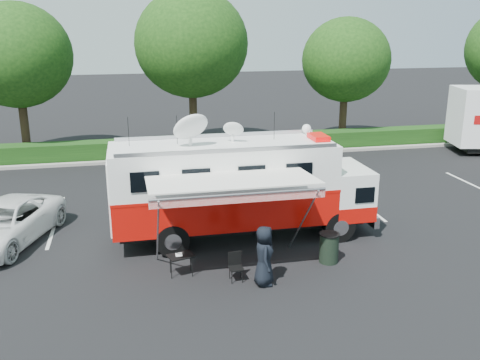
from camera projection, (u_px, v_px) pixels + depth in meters
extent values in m
plane|color=black|center=(243.00, 237.00, 18.47)|extent=(120.00, 120.00, 0.00)
cube|color=#9E998E|center=(271.00, 154.00, 29.55)|extent=(60.00, 0.35, 0.15)
cube|color=black|center=(267.00, 143.00, 30.27)|extent=(60.00, 1.20, 1.00)
cylinder|color=black|center=(24.00, 118.00, 28.19)|extent=(0.44, 0.44, 4.40)
ellipsoid|color=#14380F|center=(16.00, 55.00, 27.25)|extent=(5.63, 5.63, 5.35)
cylinder|color=black|center=(193.00, 109.00, 29.95)|extent=(0.44, 0.44, 4.80)
ellipsoid|color=#14380F|center=(191.00, 44.00, 28.92)|extent=(6.14, 6.14, 5.84)
cylinder|color=black|center=(343.00, 110.00, 31.88)|extent=(0.44, 0.44, 4.00)
ellipsoid|color=#14380F|center=(346.00, 60.00, 31.02)|extent=(5.12, 5.12, 4.86)
cube|color=silver|center=(56.00, 220.00, 19.97)|extent=(0.12, 5.50, 0.01)
cube|color=silver|center=(214.00, 209.00, 21.17)|extent=(0.12, 5.50, 0.01)
cube|color=silver|center=(356.00, 199.00, 22.38)|extent=(0.12, 5.50, 0.01)
cube|color=black|center=(243.00, 222.00, 18.31)|extent=(8.29, 1.35, 0.29)
cylinder|color=black|center=(339.00, 226.00, 17.94)|extent=(1.06, 0.31, 1.06)
cylinder|color=black|center=(318.00, 206.00, 19.93)|extent=(1.06, 0.31, 1.06)
cylinder|color=black|center=(173.00, 240.00, 16.82)|extent=(1.06, 0.31, 1.06)
cylinder|color=black|center=(167.00, 217.00, 18.80)|extent=(1.06, 0.31, 1.06)
cube|color=silver|center=(362.00, 212.00, 19.18)|extent=(0.19, 2.41, 0.39)
cube|color=white|center=(345.00, 189.00, 18.78)|extent=(1.35, 2.41, 1.64)
cube|color=#C10D07|center=(344.00, 204.00, 18.94)|extent=(1.37, 2.43, 0.53)
cube|color=black|center=(362.00, 180.00, 18.82)|extent=(0.12, 2.11, 0.67)
cube|color=#C10D07|center=(224.00, 204.00, 17.97)|extent=(7.33, 2.41, 1.16)
cube|color=#C10D07|center=(223.00, 187.00, 17.80)|extent=(7.35, 2.43, 0.10)
cube|color=white|center=(223.00, 167.00, 17.60)|extent=(7.33, 2.41, 1.35)
cube|color=white|center=(223.00, 145.00, 17.39)|extent=(7.33, 2.41, 0.08)
cube|color=#CC0505|center=(318.00, 137.00, 18.01)|extent=(0.53, 0.92, 0.15)
sphere|color=white|center=(306.00, 129.00, 18.87)|extent=(0.33, 0.33, 0.33)
ellipsoid|color=white|center=(191.00, 127.00, 16.84)|extent=(1.16, 1.16, 0.35)
ellipsoid|color=white|center=(233.00, 129.00, 17.51)|extent=(0.67, 0.67, 0.19)
cylinder|color=black|center=(128.00, 132.00, 17.01)|extent=(0.02, 0.02, 0.96)
cylinder|color=black|center=(177.00, 130.00, 17.32)|extent=(0.02, 0.02, 0.96)
cylinder|color=black|center=(274.00, 126.00, 17.98)|extent=(0.02, 0.02, 0.96)
cube|color=white|center=(231.00, 180.00, 15.28)|extent=(4.82, 2.31, 0.20)
cube|color=red|center=(240.00, 198.00, 14.26)|extent=(4.82, 0.04, 0.27)
cylinder|color=#B2B2B7|center=(240.00, 194.00, 14.21)|extent=(4.82, 0.07, 0.07)
cylinder|color=#B2B2B7|center=(158.00, 233.00, 15.18)|extent=(0.05, 2.50, 2.78)
cylinder|color=#B2B2B7|center=(303.00, 222.00, 16.05)|extent=(0.05, 2.50, 2.78)
imported|color=white|center=(6.00, 243.00, 17.94)|extent=(3.94, 5.52, 1.40)
imported|color=black|center=(264.00, 284.00, 15.16)|extent=(0.67, 0.92, 1.75)
cube|color=black|center=(181.00, 256.00, 15.54)|extent=(0.85, 0.71, 0.03)
cylinder|color=black|center=(171.00, 269.00, 15.39)|extent=(0.02, 0.02, 0.61)
cylinder|color=black|center=(170.00, 263.00, 15.74)|extent=(0.02, 0.02, 0.61)
cylinder|color=black|center=(192.00, 267.00, 15.51)|extent=(0.02, 0.02, 0.61)
cylinder|color=black|center=(191.00, 262.00, 15.87)|extent=(0.02, 0.02, 0.61)
cube|color=silver|center=(179.00, 255.00, 15.57)|extent=(0.19, 0.26, 0.01)
cube|color=black|center=(236.00, 268.00, 15.24)|extent=(0.42, 0.42, 0.03)
cube|color=black|center=(235.00, 258.00, 15.36)|extent=(0.39, 0.06, 0.44)
cylinder|color=black|center=(232.00, 278.00, 15.12)|extent=(0.02, 0.02, 0.39)
cylinder|color=black|center=(230.00, 273.00, 15.41)|extent=(0.02, 0.02, 0.39)
cylinder|color=black|center=(243.00, 276.00, 15.18)|extent=(0.02, 0.02, 0.39)
cylinder|color=black|center=(240.00, 272.00, 15.47)|extent=(0.02, 0.02, 0.39)
cylinder|color=black|center=(329.00, 248.00, 16.42)|extent=(0.59, 0.59, 0.90)
cylinder|color=black|center=(330.00, 234.00, 16.29)|extent=(0.63, 0.63, 0.04)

